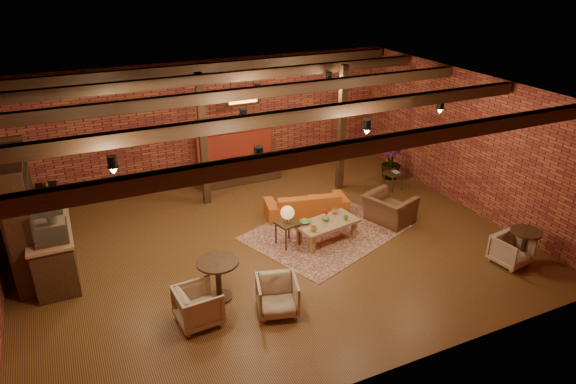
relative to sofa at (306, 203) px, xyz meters
name	(u,v)px	position (x,y,z in m)	size (l,w,h in m)	color
floor	(271,246)	(-1.34, -1.02, -0.28)	(10.00, 10.00, 0.00)	#401D10
ceiling	(268,96)	(-1.34, -1.02, 2.92)	(10.00, 8.00, 0.02)	black
wall_back	(210,122)	(-1.34, 2.98, 1.32)	(10.00, 0.02, 3.20)	maroon
wall_front	(387,283)	(-1.34, -5.02, 1.32)	(10.00, 0.02, 3.20)	maroon
wall_right	(466,141)	(3.66, -1.02, 1.32)	(0.02, 8.00, 3.20)	maroon
ceiling_beams	(268,102)	(-1.34, -1.02, 2.80)	(9.80, 6.40, 0.22)	black
ceiling_pipe	(239,95)	(-1.34, 0.58, 2.57)	(0.12, 0.12, 9.60)	black
post_left	(203,141)	(-1.94, 1.58, 1.32)	(0.16, 0.16, 3.20)	black
post_right	(342,129)	(1.46, 0.98, 1.32)	(0.16, 0.16, 3.20)	black
service_counter	(50,232)	(-5.44, -0.02, 0.52)	(0.80, 2.50, 1.60)	black
plant_counter	(51,206)	(-5.34, 0.18, 0.94)	(0.35, 0.39, 0.30)	#337F33
shelving_hutch	(22,215)	(-5.84, 0.08, 0.92)	(0.52, 2.00, 2.40)	black
banquette	(239,163)	(-0.74, 2.53, 0.22)	(2.10, 0.70, 1.00)	maroon
service_sign	(243,99)	(-0.74, 2.08, 2.07)	(0.86, 0.06, 0.30)	orange
ceiling_spotlights	(269,114)	(-1.34, -1.02, 2.58)	(6.40, 4.40, 0.28)	black
rug	(325,232)	(-0.02, -0.98, -0.27)	(3.19, 2.44, 0.01)	maroon
sofa	(306,203)	(0.00, 0.00, 0.00)	(1.92, 0.75, 0.56)	#BE561A
coffee_table	(326,224)	(-0.18, -1.31, 0.13)	(1.43, 0.88, 0.71)	#9B6748
side_table_lamp	(287,216)	(-0.99, -1.11, 0.41)	(0.52, 0.52, 0.90)	black
round_table_left	(218,273)	(-2.87, -2.29, 0.24)	(0.74, 0.74, 0.77)	black
armchair_a	(198,304)	(-3.37, -2.77, 0.08)	(0.69, 0.65, 0.71)	beige
armchair_b	(277,294)	(-2.08, -3.06, 0.07)	(0.68, 0.63, 0.70)	beige
armchair_right	(390,204)	(1.55, -1.13, 0.16)	(1.01, 0.65, 0.88)	brown
side_table_book	(393,174)	(2.69, 0.33, 0.14)	(0.46, 0.46, 0.47)	black
round_table_right	(525,241)	(2.94, -3.66, 0.19)	(0.60, 0.60, 0.70)	black
armchair_far	(512,249)	(2.70, -3.60, 0.05)	(0.64, 0.60, 0.65)	beige
plant_tall	(394,128)	(3.06, 0.97, 1.14)	(1.59, 1.59, 2.84)	#4C7F4C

